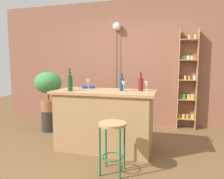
# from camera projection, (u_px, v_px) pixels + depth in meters

# --- Properties ---
(ground) EXTENTS (12.00, 12.00, 0.00)m
(ground) POSITION_uv_depth(u_px,v_px,m) (99.00, 155.00, 3.11)
(ground) COLOR brown
(back_wall) EXTENTS (6.40, 0.10, 2.80)m
(back_wall) POSITION_uv_depth(u_px,v_px,m) (126.00, 63.00, 4.81)
(back_wall) COLOR #8C5642
(back_wall) RESTS_ON ground
(kitchen_counter) EXTENTS (1.60, 0.75, 0.94)m
(kitchen_counter) POSITION_uv_depth(u_px,v_px,m) (105.00, 119.00, 3.34)
(kitchen_counter) COLOR #A87F51
(kitchen_counter) RESTS_ON ground
(bar_stool) EXTENTS (0.34, 0.34, 0.64)m
(bar_stool) POSITION_uv_depth(u_px,v_px,m) (112.00, 135.00, 2.56)
(bar_stool) COLOR #196642
(bar_stool) RESTS_ON ground
(spice_shelf) EXTENTS (0.38, 0.17, 2.07)m
(spice_shelf) POSITION_uv_depth(u_px,v_px,m) (187.00, 81.00, 4.35)
(spice_shelf) COLOR #A87F51
(spice_shelf) RESTS_ON ground
(plant_stool) EXTENTS (0.31, 0.31, 0.42)m
(plant_stool) POSITION_uv_depth(u_px,v_px,m) (49.00, 121.00, 4.26)
(plant_stool) COLOR #2D2823
(plant_stool) RESTS_ON ground
(potted_plant) EXTENTS (0.55, 0.49, 0.80)m
(potted_plant) POSITION_uv_depth(u_px,v_px,m) (48.00, 86.00, 4.18)
(potted_plant) COLOR #935B3D
(potted_plant) RESTS_ON plant_stool
(bottle_sauce_amber) EXTENTS (0.08, 0.08, 0.29)m
(bottle_sauce_amber) POSITION_uv_depth(u_px,v_px,m) (141.00, 84.00, 3.24)
(bottle_sauce_amber) COLOR maroon
(bottle_sauce_amber) RESTS_ON kitchen_counter
(bottle_wine_red) EXTENTS (0.08, 0.08, 0.30)m
(bottle_wine_red) POSITION_uv_depth(u_px,v_px,m) (70.00, 84.00, 3.21)
(bottle_wine_red) COLOR #194C23
(bottle_wine_red) RESTS_ON kitchen_counter
(bottle_vinegar) EXTENTS (0.07, 0.07, 0.27)m
(bottle_vinegar) POSITION_uv_depth(u_px,v_px,m) (122.00, 84.00, 3.25)
(bottle_vinegar) COLOR navy
(bottle_vinegar) RESTS_ON kitchen_counter
(bottle_spirits_clear) EXTENTS (0.06, 0.06, 0.35)m
(bottle_spirits_clear) POSITION_uv_depth(u_px,v_px,m) (70.00, 82.00, 3.37)
(bottle_spirits_clear) COLOR navy
(bottle_spirits_clear) RESTS_ON kitchen_counter
(wine_glass_left) EXTENTS (0.07, 0.07, 0.16)m
(wine_glass_left) POSITION_uv_depth(u_px,v_px,m) (124.00, 84.00, 3.14)
(wine_glass_left) COLOR silver
(wine_glass_left) RESTS_ON kitchen_counter
(wine_glass_center) EXTENTS (0.07, 0.07, 0.16)m
(wine_glass_center) POSITION_uv_depth(u_px,v_px,m) (147.00, 84.00, 3.11)
(wine_glass_center) COLOR silver
(wine_glass_center) RESTS_ON kitchen_counter
(wine_glass_right) EXTENTS (0.07, 0.07, 0.16)m
(wine_glass_right) POSITION_uv_depth(u_px,v_px,m) (88.00, 82.00, 3.52)
(wine_glass_right) COLOR silver
(wine_glass_right) RESTS_ON kitchen_counter
(cookbook) EXTENTS (0.25, 0.21, 0.03)m
(cookbook) POSITION_uv_depth(u_px,v_px,m) (88.00, 87.00, 3.65)
(cookbook) COLOR navy
(cookbook) RESTS_ON kitchen_counter
(pendant_globe_light) EXTENTS (0.18, 0.18, 2.30)m
(pendant_globe_light) POSITION_uv_depth(u_px,v_px,m) (117.00, 29.00, 4.68)
(pendant_globe_light) COLOR black
(pendant_globe_light) RESTS_ON ground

